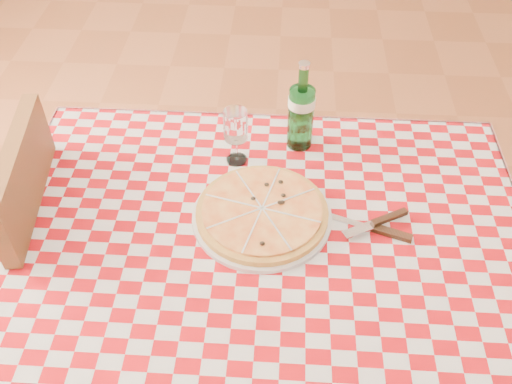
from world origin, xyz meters
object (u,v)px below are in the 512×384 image
(dining_table, at_px, (262,252))
(pizza_plate, at_px, (262,212))
(chair_far, at_px, (16,258))
(wine_glass, at_px, (236,137))
(water_bottle, at_px, (302,106))

(dining_table, bearing_deg, pizza_plate, 96.51)
(pizza_plate, bearing_deg, chair_far, 179.62)
(chair_far, distance_m, wine_glass, 0.71)
(pizza_plate, bearing_deg, dining_table, -83.49)
(chair_far, height_order, wine_glass, chair_far)
(chair_far, xyz_separation_m, pizza_plate, (0.69, -0.00, 0.24))
(dining_table, distance_m, pizza_plate, 0.12)
(dining_table, height_order, chair_far, chair_far)
(water_bottle, distance_m, wine_glass, 0.19)
(chair_far, relative_size, water_bottle, 3.57)
(chair_far, distance_m, pizza_plate, 0.73)
(dining_table, xyz_separation_m, water_bottle, (0.09, 0.32, 0.23))
(water_bottle, bearing_deg, pizza_plate, -107.06)
(dining_table, relative_size, water_bottle, 4.54)
(wine_glass, bearing_deg, water_bottle, 25.05)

